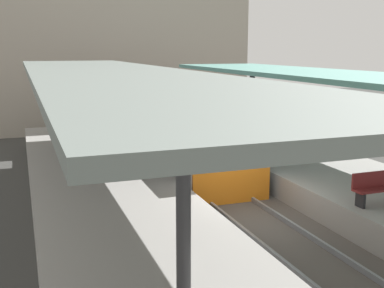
{
  "coord_description": "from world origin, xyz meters",
  "views": [
    {
      "loc": [
        -6.1,
        -11.66,
        5.04
      ],
      "look_at": [
        0.03,
        5.29,
        1.41
      ],
      "focal_mm": 44.45,
      "sensor_mm": 36.0,
      "label": 1
    }
  ],
  "objects_px": {
    "platform_bench": "(377,187)",
    "passenger_near_bench": "(297,133)",
    "litter_bin": "(309,142)",
    "commuter_train": "(172,127)"
  },
  "relations": [
    {
      "from": "platform_bench",
      "to": "passenger_near_bench",
      "type": "xyz_separation_m",
      "value": [
        1.13,
        5.68,
        0.43
      ]
    },
    {
      "from": "litter_bin",
      "to": "commuter_train",
      "type": "bearing_deg",
      "value": 141.51
    },
    {
      "from": "commuter_train",
      "to": "platform_bench",
      "type": "xyz_separation_m",
      "value": [
        2.55,
        -9.71,
        -0.26
      ]
    },
    {
      "from": "commuter_train",
      "to": "litter_bin",
      "type": "height_order",
      "value": "commuter_train"
    },
    {
      "from": "platform_bench",
      "to": "passenger_near_bench",
      "type": "distance_m",
      "value": 5.81
    },
    {
      "from": "litter_bin",
      "to": "passenger_near_bench",
      "type": "bearing_deg",
      "value": -152.27
    },
    {
      "from": "platform_bench",
      "to": "litter_bin",
      "type": "height_order",
      "value": "platform_bench"
    },
    {
      "from": "litter_bin",
      "to": "passenger_near_bench",
      "type": "relative_size",
      "value": 0.47
    },
    {
      "from": "platform_bench",
      "to": "passenger_near_bench",
      "type": "height_order",
      "value": "passenger_near_bench"
    },
    {
      "from": "commuter_train",
      "to": "platform_bench",
      "type": "height_order",
      "value": "commuter_train"
    }
  ]
}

